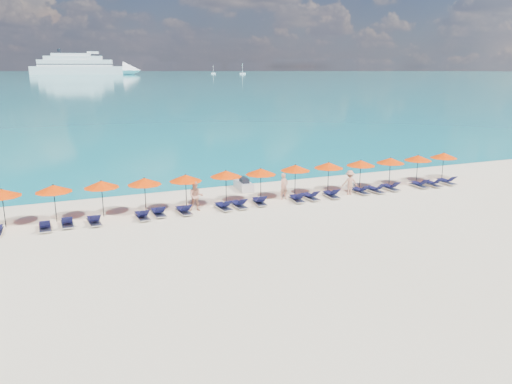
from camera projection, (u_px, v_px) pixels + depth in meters
name	position (u px, v px, depth m)	size (l,w,h in m)	color
ground	(276.00, 224.00, 28.95)	(1400.00, 1400.00, 0.00)	beige
sea	(55.00, 74.00, 620.42)	(1600.00, 1300.00, 0.01)	#1FA9B2
cruise_ship	(87.00, 67.00, 570.80)	(122.53, 43.26, 33.72)	white
sailboat_near	(243.00, 73.00, 592.79)	(6.88, 2.29, 12.61)	white
sailboat_far	(213.00, 73.00, 618.04)	(5.80, 1.93, 10.64)	white
jetski	(244.00, 185.00, 36.94)	(1.10, 2.50, 0.87)	silver
beachgoer_a	(284.00, 186.00, 34.07)	(0.66, 0.43, 1.82)	tan
beachgoer_b	(196.00, 196.00, 31.28)	(0.92, 0.53, 1.90)	tan
beachgoer_c	(350.00, 183.00, 35.31)	(1.13, 0.53, 1.75)	tan
umbrella_1	(2.00, 193.00, 27.82)	(2.10, 2.10, 2.28)	black
umbrella_2	(53.00, 188.00, 28.82)	(2.10, 2.10, 2.28)	black
umbrella_3	(101.00, 184.00, 29.85)	(2.10, 2.10, 2.28)	black
umbrella_4	(144.00, 181.00, 30.60)	(2.10, 2.10, 2.28)	black
umbrella_5	(186.00, 178.00, 31.52)	(2.10, 2.10, 2.28)	black
umbrella_6	(226.00, 174.00, 32.78)	(2.10, 2.10, 2.28)	black
umbrella_7	(261.00, 172.00, 33.47)	(2.10, 2.10, 2.28)	black
umbrella_8	(295.00, 168.00, 34.70)	(2.10, 2.10, 2.28)	black
umbrella_9	(329.00, 165.00, 35.59)	(2.10, 2.10, 2.28)	black
umbrella_10	(361.00, 163.00, 36.43)	(2.10, 2.10, 2.28)	black
umbrella_11	(391.00, 161.00, 37.38)	(2.10, 2.10, 2.28)	black
umbrella_12	(418.00, 158.00, 38.45)	(2.10, 2.10, 2.28)	black
umbrella_13	(444.00, 155.00, 39.52)	(2.10, 2.10, 2.28)	black
lounger_3	(45.00, 226.00, 27.72)	(0.67, 1.72, 0.66)	silver
lounger_4	(67.00, 222.00, 28.39)	(0.66, 1.71, 0.66)	silver
lounger_5	(94.00, 221.00, 28.74)	(0.76, 1.75, 0.66)	silver
lounger_6	(142.00, 216.00, 29.70)	(0.73, 1.74, 0.66)	silver
lounger_7	(158.00, 212.00, 30.39)	(0.70, 1.73, 0.66)	silver
lounger_8	(184.00, 210.00, 30.80)	(0.78, 1.75, 0.66)	silver
lounger_9	(223.00, 206.00, 31.70)	(0.79, 1.75, 0.66)	silver
lounger_10	(239.00, 204.00, 32.13)	(0.75, 1.74, 0.66)	silver
lounger_11	(259.00, 201.00, 32.83)	(0.78, 1.75, 0.66)	silver
lounger_12	(297.00, 198.00, 33.58)	(0.79, 1.75, 0.66)	silver
lounger_13	(310.00, 196.00, 34.10)	(0.72, 1.74, 0.66)	silver
lounger_14	(331.00, 194.00, 34.64)	(0.70, 1.73, 0.66)	silver
lounger_15	(360.00, 191.00, 35.70)	(0.73, 1.74, 0.66)	silver
lounger_16	(375.00, 189.00, 36.03)	(0.78, 1.75, 0.66)	silver
lounger_17	(390.00, 187.00, 36.72)	(0.65, 1.71, 0.66)	silver
lounger_18	(419.00, 184.00, 37.58)	(0.66, 1.71, 0.66)	silver
lounger_19	(433.00, 184.00, 37.84)	(0.64, 1.71, 0.66)	silver
lounger_20	(447.00, 181.00, 38.59)	(0.64, 1.71, 0.66)	silver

